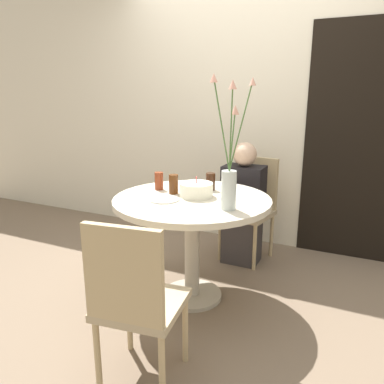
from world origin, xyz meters
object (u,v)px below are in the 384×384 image
chair_near_front (251,202)px  drink_glass_0 (174,184)px  chair_left_flank (135,297)px  person_guest (243,208)px  drink_glass_1 (159,181)px  side_plate (164,199)px  birthday_cake (196,190)px  drink_glass_2 (211,182)px  flower_vase (230,172)px

chair_near_front → drink_glass_0: (-0.33, -0.86, 0.32)m
chair_left_flank → drink_glass_0: bearing=-80.8°
chair_near_front → person_guest: person_guest is taller
chair_near_front → person_guest: (-0.03, -0.16, -0.01)m
person_guest → drink_glass_1: bearing=-125.3°
chair_near_front → side_plate: size_ratio=4.38×
drink_glass_0 → drink_glass_1: bearing=159.5°
birthday_cake → drink_glass_2: size_ratio=1.80×
side_plate → drink_glass_2: 0.43m
birthday_cake → side_plate: (-0.16, -0.18, -0.04)m
flower_vase → side_plate: 0.51m
drink_glass_0 → side_plate: bearing=-82.9°
chair_near_front → chair_left_flank: size_ratio=1.00×
flower_vase → drink_glass_0: flower_vase is taller
birthday_cake → drink_glass_0: 0.18m
side_plate → drink_glass_1: (-0.18, 0.24, 0.06)m
chair_left_flank → side_plate: bearing=-78.6°
birthday_cake → flower_vase: (0.30, -0.18, 0.19)m
flower_vase → person_guest: (-0.18, 0.88, -0.49)m
side_plate → person_guest: (0.28, 0.88, -0.27)m
birthday_cake → chair_left_flank: bearing=-83.3°
drink_glass_0 → flower_vase: bearing=-21.1°
drink_glass_1 → person_guest: person_guest is taller
chair_near_front → side_plate: chair_near_front is taller
flower_vase → drink_glass_2: size_ratio=6.25×
flower_vase → person_guest: size_ratio=0.75×
birthday_cake → person_guest: person_guest is taller
chair_near_front → drink_glass_1: bearing=-110.8°
flower_vase → birthday_cake: bearing=149.0°
chair_near_front → drink_glass_2: chair_near_front is taller
drink_glass_1 → drink_glass_2: (0.35, 0.15, -0.00)m
drink_glass_2 → flower_vase: bearing=-54.1°
side_plate → drink_glass_0: size_ratio=1.49×
chair_left_flank → person_guest: (0.01, 1.64, -0.01)m
drink_glass_0 → person_guest: (0.30, 0.70, -0.33)m
side_plate → drink_glass_1: 0.30m
birthday_cake → drink_glass_2: birthday_cake is taller
drink_glass_0 → chair_near_front: bearing=68.9°
drink_glass_1 → side_plate: bearing=-53.5°
person_guest → flower_vase: bearing=-78.4°
drink_glass_0 → chair_left_flank: bearing=-73.0°
chair_left_flank → drink_glass_2: bearing=-93.3°
flower_vase → side_plate: (-0.46, 0.01, -0.23)m
birthday_cake → drink_glass_1: birthday_cake is taller
flower_vase → drink_glass_1: 0.70m
flower_vase → chair_near_front: bearing=98.3°
birthday_cake → side_plate: bearing=-131.7°
birthday_cake → drink_glass_0: birthday_cake is taller
chair_near_front → drink_glass_1: chair_near_front is taller
side_plate → person_guest: person_guest is taller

